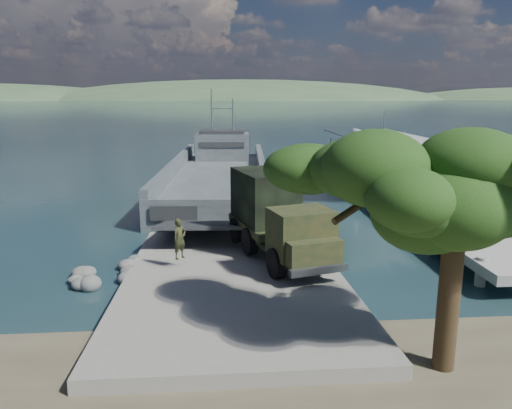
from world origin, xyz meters
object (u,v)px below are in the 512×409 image
Objects in this scene: landing_craft at (218,182)px; military_truck at (276,216)px; soldier at (180,246)px; sailboat_far at (382,159)px; sailboat_near at (403,176)px; pier at (375,177)px; overhang_tree at (433,184)px.

military_truck is (2.86, -20.09, 1.77)m from landing_craft.
soldier is at bearing -178.71° from military_truck.
military_truck is at bearing -102.11° from sailboat_far.
landing_craft reaches higher than sailboat_far.
pier is at bearing -144.23° from sailboat_near.
pier is 1.31× the size of landing_craft.
sailboat_far reaches higher than military_truck.
soldier is at bearing -147.76° from sailboat_near.
pier is 22.05× the size of soldier.
sailboat_far is (7.43, 20.42, -1.24)m from pier.
landing_craft is 21.65m from soldier.
landing_craft is 20.37m from military_truck.
military_truck is at bearing -142.21° from sailboat_near.
landing_craft reaches higher than overhang_tree.
sailboat_far is 0.80× the size of overhang_tree.
landing_craft is (-13.57, 3.17, -0.79)m from pier.
military_truck is 1.11× the size of overhang_tree.
sailboat_far is 50.56m from overhang_tree.
overhang_tree is (-12.80, -35.32, 5.82)m from sailboat_near.
landing_craft reaches higher than military_truck.
military_truck is at bearing 107.60° from overhang_tree.
overhang_tree is (6.25, -30.77, 5.32)m from landing_craft.
pier is at bearing -9.77° from landing_craft.
pier is at bearing 5.44° from soldier.
landing_craft is 19.58m from sailboat_near.
pier is 28.91m from overhang_tree.
pier is 13.96m from landing_craft.
pier is 7.57× the size of sailboat_near.
sailboat_far is at bearing 42.77° from landing_craft.
pier is 20.05m from military_truck.
landing_craft is 27.18m from sailboat_far.
soldier is 0.30× the size of sailboat_far.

